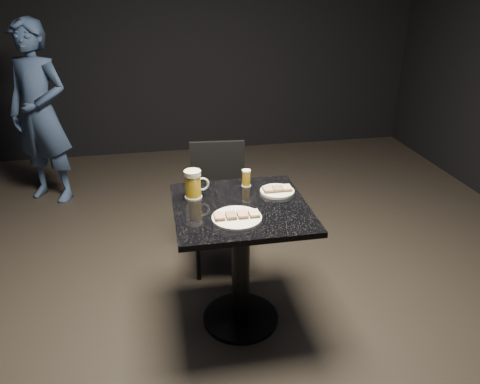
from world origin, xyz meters
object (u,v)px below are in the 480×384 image
plate_small (277,191)px  chair (219,197)px  beer_tumbler (246,178)px  plate_large (237,218)px  table (241,245)px  beer_mug (193,184)px  patron (40,114)px

plate_small → chair: 0.64m
beer_tumbler → chair: size_ratio=0.12×
plate_large → table: (0.05, 0.14, -0.25)m
plate_small → beer_mug: bearing=177.5°
beer_mug → beer_tumbler: 0.32m
plate_small → chair: chair is taller
patron → beer_tumbler: (1.43, -1.72, 0.02)m
plate_large → plate_small: same height
chair → beer_mug: bearing=-112.1°
beer_mug → beer_tumbler: size_ratio=1.61×
plate_large → beer_mug: (-0.18, 0.28, 0.07)m
beer_tumbler → patron: bearing=129.7°
table → chair: chair is taller
plate_large → plate_small: (0.28, 0.26, 0.00)m
beer_mug → chair: bearing=67.9°
plate_small → chair: bearing=115.9°
patron → table: bearing=-27.9°
table → chair: bearing=92.2°
beer_mug → beer_tumbler: (0.31, 0.10, -0.03)m
plate_large → beer_mug: 0.35m
plate_small → beer_tumbler: size_ratio=1.92×
beer_mug → chair: 0.64m
plate_small → beer_mug: size_ratio=1.19×
plate_small → beer_tumbler: 0.20m
table → beer_mug: (-0.23, 0.14, 0.32)m
patron → beer_mug: (1.12, -1.82, 0.06)m
plate_small → table: plate_small is taller
chair → plate_large: bearing=-91.6°
patron → table: patron is taller
patron → chair: patron is taller
patron → beer_mug: bearing=-30.8°
plate_large → chair: size_ratio=0.29×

